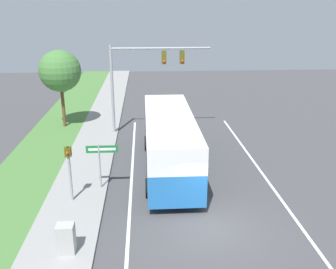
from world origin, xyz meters
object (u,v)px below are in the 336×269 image
utility_cabinet (66,238)px  signal_gantry (142,70)px  bus (169,138)px  pedestrian_signal (69,165)px  street_sign (101,158)px

utility_cabinet → signal_gantry: bearing=78.4°
bus → signal_gantry: 7.30m
utility_cabinet → bus: bearing=59.9°
signal_gantry → pedestrian_signal: signal_gantry is taller
signal_gantry → pedestrian_signal: (-3.40, -10.10, -2.64)m
signal_gantry → street_sign: size_ratio=2.88×
utility_cabinet → pedestrian_signal: bearing=97.2°
signal_gantry → pedestrian_signal: 10.98m
pedestrian_signal → utility_cabinet: bearing=-82.8°
utility_cabinet → street_sign: bearing=81.2°
pedestrian_signal → street_sign: (1.30, 1.22, -0.17)m
pedestrian_signal → utility_cabinet: size_ratio=2.43×
bus → utility_cabinet: (-4.32, -7.45, -1.17)m
bus → street_sign: 4.18m
signal_gantry → utility_cabinet: 14.88m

